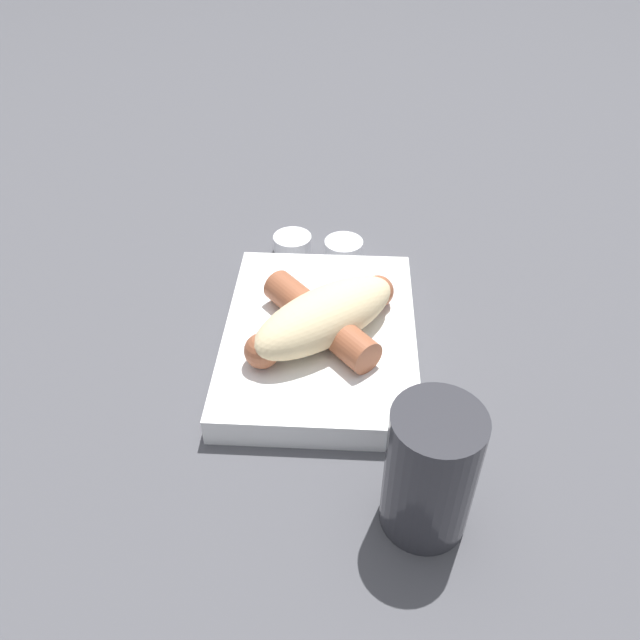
{
  "coord_description": "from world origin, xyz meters",
  "views": [
    {
      "loc": [
        -0.48,
        -0.03,
        0.45
      ],
      "look_at": [
        0.0,
        0.0,
        0.04
      ],
      "focal_mm": 35.0,
      "sensor_mm": 36.0,
      "label": 1
    }
  ],
  "objects_px": {
    "sausage": "(323,319)",
    "bread_roll": "(325,316)",
    "condiment_cup_near": "(344,250)",
    "food_tray": "(320,338)",
    "condiment_cup_far": "(293,245)",
    "drink_glass": "(430,472)"
  },
  "relations": [
    {
      "from": "sausage",
      "to": "bread_roll",
      "type": "bearing_deg",
      "value": -159.42
    },
    {
      "from": "condiment_cup_near",
      "to": "food_tray",
      "type": "bearing_deg",
      "value": 173.2
    },
    {
      "from": "bread_roll",
      "to": "condiment_cup_far",
      "type": "bearing_deg",
      "value": 14.62
    },
    {
      "from": "food_tray",
      "to": "sausage",
      "type": "relative_size",
      "value": 1.82
    },
    {
      "from": "sausage",
      "to": "condiment_cup_near",
      "type": "xyz_separation_m",
      "value": [
        0.18,
        -0.02,
        -0.04
      ]
    },
    {
      "from": "bread_roll",
      "to": "condiment_cup_near",
      "type": "xyz_separation_m",
      "value": [
        0.18,
        -0.01,
        -0.05
      ]
    },
    {
      "from": "sausage",
      "to": "drink_glass",
      "type": "bearing_deg",
      "value": -154.48
    },
    {
      "from": "condiment_cup_near",
      "to": "condiment_cup_far",
      "type": "xyz_separation_m",
      "value": [
        0.01,
        0.06,
        0.0
      ]
    },
    {
      "from": "food_tray",
      "to": "bread_roll",
      "type": "relative_size",
      "value": 1.59
    },
    {
      "from": "drink_glass",
      "to": "bread_roll",
      "type": "bearing_deg",
      "value": 25.68
    },
    {
      "from": "food_tray",
      "to": "condiment_cup_near",
      "type": "height_order",
      "value": "food_tray"
    },
    {
      "from": "drink_glass",
      "to": "condiment_cup_near",
      "type": "bearing_deg",
      "value": 11.22
    },
    {
      "from": "bread_roll",
      "to": "drink_glass",
      "type": "bearing_deg",
      "value": -154.32
    },
    {
      "from": "food_tray",
      "to": "bread_roll",
      "type": "height_order",
      "value": "bread_roll"
    },
    {
      "from": "food_tray",
      "to": "sausage",
      "type": "height_order",
      "value": "sausage"
    },
    {
      "from": "bread_roll",
      "to": "sausage",
      "type": "bearing_deg",
      "value": 20.58
    },
    {
      "from": "sausage",
      "to": "condiment_cup_far",
      "type": "height_order",
      "value": "sausage"
    },
    {
      "from": "condiment_cup_near",
      "to": "condiment_cup_far",
      "type": "distance_m",
      "value": 0.07
    },
    {
      "from": "food_tray",
      "to": "condiment_cup_near",
      "type": "xyz_separation_m",
      "value": [
        0.17,
        -0.02,
        -0.0
      ]
    },
    {
      "from": "sausage",
      "to": "condiment_cup_near",
      "type": "height_order",
      "value": "sausage"
    },
    {
      "from": "sausage",
      "to": "drink_glass",
      "type": "height_order",
      "value": "drink_glass"
    },
    {
      "from": "food_tray",
      "to": "condiment_cup_near",
      "type": "distance_m",
      "value": 0.17
    }
  ]
}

